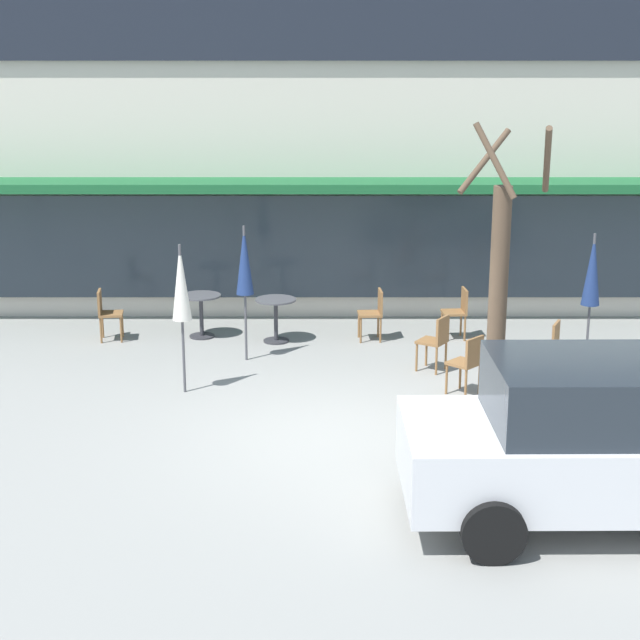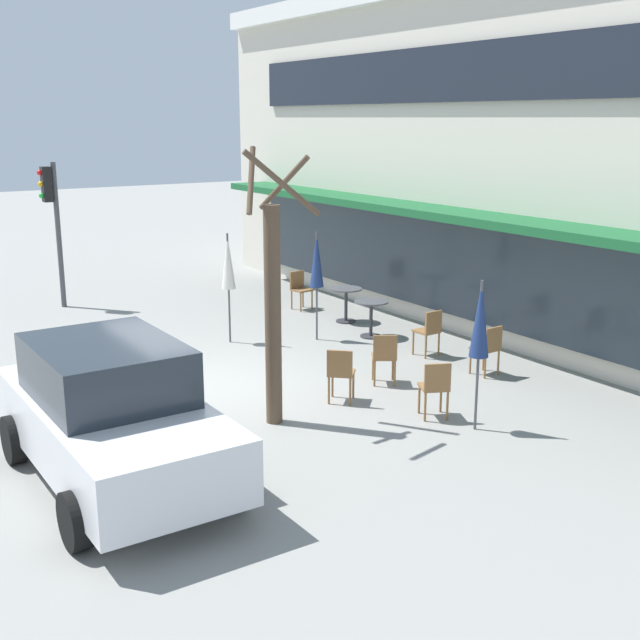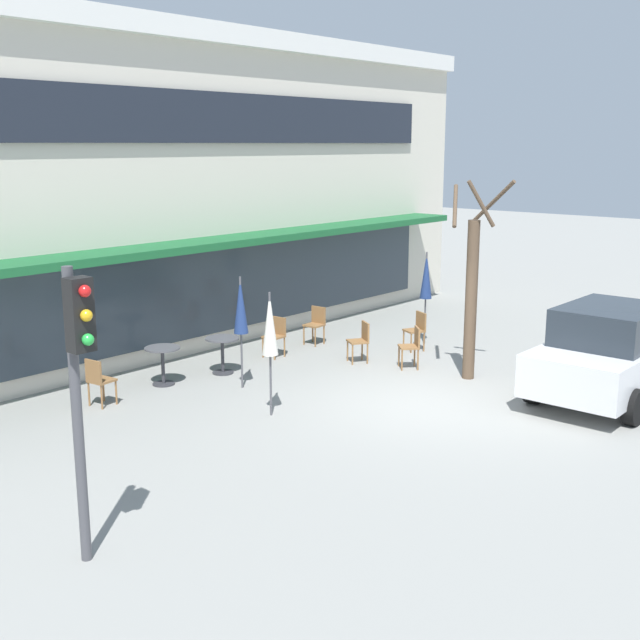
# 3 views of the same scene
# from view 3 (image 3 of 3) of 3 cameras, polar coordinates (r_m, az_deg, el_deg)

# --- Properties ---
(ground_plane) EXTENTS (80.00, 80.00, 0.00)m
(ground_plane) POSITION_cam_3_polar(r_m,az_deg,el_deg) (14.87, 7.47, -5.98)
(ground_plane) COLOR gray
(building_facade) EXTENTS (19.70, 9.10, 7.27)m
(building_facade) POSITION_cam_3_polar(r_m,az_deg,el_deg) (21.30, -15.44, 9.20)
(building_facade) COLOR beige
(building_facade) RESTS_ON ground
(cafe_table_near_wall) EXTENTS (0.70, 0.70, 0.76)m
(cafe_table_near_wall) POSITION_cam_3_polar(r_m,az_deg,el_deg) (16.09, -11.12, -2.76)
(cafe_table_near_wall) COLOR #333338
(cafe_table_near_wall) RESTS_ON ground
(cafe_table_streetside) EXTENTS (0.70, 0.70, 0.76)m
(cafe_table_streetside) POSITION_cam_3_polar(r_m,az_deg,el_deg) (16.69, -6.96, -2.07)
(cafe_table_streetside) COLOR #333338
(cafe_table_streetside) RESTS_ON ground
(patio_umbrella_green_folded) EXTENTS (0.28, 0.28, 2.20)m
(patio_umbrella_green_folded) POSITION_cam_3_polar(r_m,az_deg,el_deg) (13.77, -3.58, -0.35)
(patio_umbrella_green_folded) COLOR #4C4C51
(patio_umbrella_green_folded) RESTS_ON ground
(patio_umbrella_cream_folded) EXTENTS (0.28, 0.28, 2.20)m
(patio_umbrella_cream_folded) POSITION_cam_3_polar(r_m,az_deg,el_deg) (18.99, 7.56, 3.11)
(patio_umbrella_cream_folded) COLOR #4C4C51
(patio_umbrella_cream_folded) RESTS_ON ground
(patio_umbrella_corner_open) EXTENTS (0.28, 0.28, 2.20)m
(patio_umbrella_corner_open) POSITION_cam_3_polar(r_m,az_deg,el_deg) (15.40, -5.67, 0.99)
(patio_umbrella_corner_open) COLOR #4C4C51
(patio_umbrella_corner_open) RESTS_ON ground
(cafe_chair_0) EXTENTS (0.55, 0.55, 0.89)m
(cafe_chair_0) POSITION_cam_3_polar(r_m,az_deg,el_deg) (17.43, 2.92, -1.34)
(cafe_chair_0) COLOR olive
(cafe_chair_0) RESTS_ON ground
(cafe_chair_1) EXTENTS (0.45, 0.45, 0.89)m
(cafe_chair_1) POSITION_cam_3_polar(r_m,az_deg,el_deg) (15.04, -15.48, -4.03)
(cafe_chair_1) COLOR olive
(cafe_chair_1) RESTS_ON ground
(cafe_chair_2) EXTENTS (0.42, 0.42, 0.89)m
(cafe_chair_2) POSITION_cam_3_polar(r_m,az_deg,el_deg) (19.00, -0.29, -0.16)
(cafe_chair_2) COLOR olive
(cafe_chair_2) RESTS_ON ground
(cafe_chair_3) EXTENTS (0.42, 0.42, 0.89)m
(cafe_chair_3) POSITION_cam_3_polar(r_m,az_deg,el_deg) (17.90, -3.16, -0.98)
(cafe_chair_3) COLOR olive
(cafe_chair_3) RESTS_ON ground
(cafe_chair_4) EXTENTS (0.57, 0.57, 0.89)m
(cafe_chair_4) POSITION_cam_3_polar(r_m,az_deg,el_deg) (17.05, 6.58, -1.72)
(cafe_chair_4) COLOR olive
(cafe_chair_4) RESTS_ON ground
(cafe_chair_5) EXTENTS (0.53, 0.53, 0.89)m
(cafe_chair_5) POSITION_cam_3_polar(r_m,az_deg,el_deg) (18.55, 6.91, -0.57)
(cafe_chair_5) COLOR olive
(cafe_chair_5) RESTS_ON ground
(parked_sedan) EXTENTS (4.22, 2.05, 1.76)m
(parked_sedan) POSITION_cam_3_polar(r_m,az_deg,el_deg) (15.89, 20.03, -2.13)
(parked_sedan) COLOR silver
(parked_sedan) RESTS_ON ground
(street_tree) EXTENTS (1.22, 1.22, 4.00)m
(street_tree) POSITION_cam_3_polar(r_m,az_deg,el_deg) (16.23, 10.74, 2.07)
(street_tree) COLOR brown
(street_tree) RESTS_ON ground
(traffic_light_pole) EXTENTS (0.26, 0.44, 3.40)m
(traffic_light_pole) POSITION_cam_3_polar(r_m,az_deg,el_deg) (9.05, -16.78, -3.31)
(traffic_light_pole) COLOR #47474C
(traffic_light_pole) RESTS_ON ground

